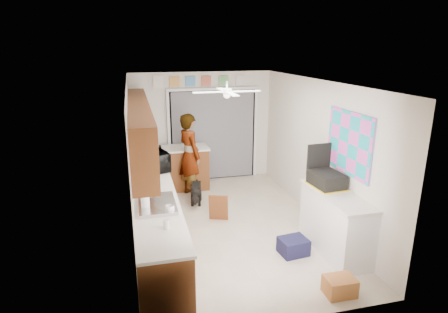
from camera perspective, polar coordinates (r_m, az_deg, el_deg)
floor at (r=6.74m, az=0.83°, el=-10.37°), size 5.00×5.00×0.00m
ceiling at (r=6.03m, az=0.93°, el=11.32°), size 5.00×5.00×0.00m
wall_back at (r=8.64m, az=-3.34°, el=4.48°), size 3.20×0.00×3.20m
wall_front at (r=4.06m, az=9.97°, el=-9.96°), size 3.20×0.00×3.20m
wall_left at (r=6.08m, az=-13.87°, el=-1.16°), size 0.00×5.00×5.00m
wall_right at (r=6.84m, az=13.96°, el=0.79°), size 0.00×5.00×5.00m
left_base_cabinets at (r=6.37m, az=-10.66°, el=-7.85°), size 0.60×4.80×0.90m
left_countertop at (r=6.19m, az=-10.80°, el=-3.87°), size 0.62×4.80×0.04m
upper_cabinets at (r=6.14m, az=-12.75°, el=4.40°), size 0.32×4.00×0.80m
sink_basin at (r=5.25m, az=-10.15°, el=-7.22°), size 0.50×0.76×0.06m
faucet at (r=5.21m, az=-12.30°, el=-6.42°), size 0.03×0.03×0.22m
peninsula_base at (r=8.29m, az=-6.01°, el=-1.83°), size 1.00×0.60×0.90m
peninsula_top at (r=8.16m, az=-6.11°, el=1.31°), size 1.04×0.64×0.04m
back_opening_recess at (r=8.70m, az=-1.66°, el=3.24°), size 2.00×0.06×2.10m
curtain_panel at (r=8.66m, az=-1.61°, el=3.18°), size 1.90×0.03×2.05m
door_trim_left at (r=8.52m, az=-8.34°, el=2.78°), size 0.06×0.04×2.10m
door_trim_right at (r=8.94m, az=4.79°, el=3.54°), size 0.06×0.04×2.10m
door_trim_head at (r=8.49m, az=-1.68°, el=10.24°), size 2.10×0.04×0.06m
header_frame_0 at (r=8.37m, az=-7.54°, el=11.25°), size 0.22×0.02×0.22m
header_frame_1 at (r=8.41m, az=-5.13°, el=11.35°), size 0.22×0.02×0.22m
header_frame_2 at (r=8.47m, az=-2.74°, el=11.43°), size 0.22×0.02×0.22m
header_frame_3 at (r=8.56m, az=-0.06°, el=11.50°), size 0.22×0.02×0.22m
header_frame_4 at (r=8.66m, az=2.56°, el=11.55°), size 0.22×0.02×0.22m
route66_sign at (r=8.33m, az=-9.98°, el=11.13°), size 0.22×0.02×0.26m
right_counter_base at (r=6.02m, az=16.58°, el=-9.75°), size 0.50×1.40×0.90m
right_counter_top at (r=5.83m, az=16.87°, el=-5.61°), size 0.54×1.44×0.04m
abstract_painting at (r=5.90m, az=18.49°, el=1.95°), size 0.03×1.15×0.95m
ceiling_fan at (r=6.24m, az=0.45°, el=9.84°), size 1.14×1.14×0.24m
microwave at (r=6.67m, az=-10.67°, el=-0.66°), size 0.60×0.72×0.34m
soap_bottle at (r=5.85m, az=-11.95°, el=-3.28°), size 0.16×0.16×0.32m
cup at (r=5.01m, az=-8.26°, el=-7.89°), size 0.15×0.15×0.10m
jar_b at (r=4.60m, az=-8.79°, el=-10.17°), size 0.08×0.08×0.11m
paper_towel_roll at (r=5.11m, az=-11.92°, el=-6.69°), size 0.13×0.13×0.24m
suitcase at (r=6.02m, az=15.36°, el=-3.40°), size 0.45×0.57×0.23m
suitcase_rim at (r=6.06m, az=15.28°, el=-4.38°), size 0.49×0.61×0.02m
suitcase_lid at (r=6.18m, az=14.25°, el=-0.35°), size 0.42×0.06×0.50m
cardboard_box at (r=5.23m, az=17.22°, el=-18.34°), size 0.38×0.29×0.24m
navy_crate at (r=5.93m, az=10.52°, el=-13.29°), size 0.44×0.38×0.25m
cabinet_door_panel at (r=6.77m, az=-0.86°, el=-7.79°), size 0.37×0.24×0.51m
man at (r=7.77m, az=-5.26°, el=0.20°), size 0.62×0.74×1.75m
dog at (r=7.53m, az=-4.25°, el=-5.52°), size 0.37×0.62×0.45m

